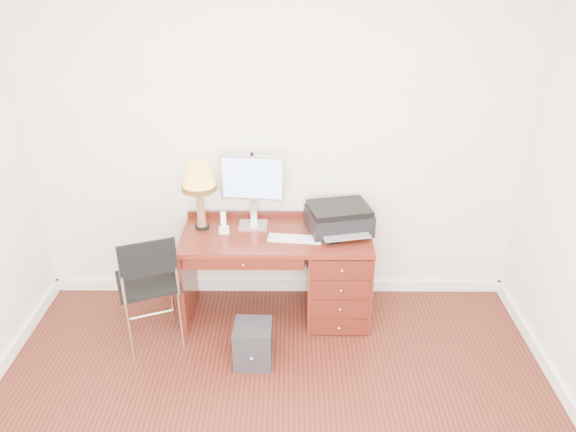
{
  "coord_description": "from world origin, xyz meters",
  "views": [
    {
      "loc": [
        0.12,
        -2.52,
        2.84
      ],
      "look_at": [
        0.1,
        1.2,
        1.01
      ],
      "focal_mm": 35.0,
      "sensor_mm": 36.0,
      "label": 1
    }
  ],
  "objects_px": {
    "equipment_box": "(253,344)",
    "printer": "(339,218)",
    "desk": "(316,270)",
    "monitor": "(252,182)",
    "phone": "(224,226)",
    "chair": "(145,279)",
    "leg_lamp": "(199,180)"
  },
  "relations": [
    {
      "from": "equipment_box",
      "to": "printer",
      "type": "bearing_deg",
      "value": 47.87
    },
    {
      "from": "desk",
      "to": "monitor",
      "type": "relative_size",
      "value": 2.53
    },
    {
      "from": "phone",
      "to": "chair",
      "type": "xyz_separation_m",
      "value": [
        -0.55,
        -0.42,
        -0.22
      ]
    },
    {
      "from": "monitor",
      "to": "equipment_box",
      "type": "distance_m",
      "value": 1.25
    },
    {
      "from": "monitor",
      "to": "equipment_box",
      "type": "bearing_deg",
      "value": -81.09
    },
    {
      "from": "phone",
      "to": "equipment_box",
      "type": "xyz_separation_m",
      "value": [
        0.26,
        -0.65,
        -0.64
      ]
    },
    {
      "from": "phone",
      "to": "equipment_box",
      "type": "bearing_deg",
      "value": -76.27
    },
    {
      "from": "leg_lamp",
      "to": "phone",
      "type": "distance_m",
      "value": 0.42
    },
    {
      "from": "desk",
      "to": "leg_lamp",
      "type": "xyz_separation_m",
      "value": [
        -0.92,
        0.1,
        0.75
      ]
    },
    {
      "from": "desk",
      "to": "equipment_box",
      "type": "relative_size",
      "value": 4.66
    },
    {
      "from": "desk",
      "to": "leg_lamp",
      "type": "distance_m",
      "value": 1.2
    },
    {
      "from": "equipment_box",
      "to": "phone",
      "type": "bearing_deg",
      "value": 112.94
    },
    {
      "from": "chair",
      "to": "equipment_box",
      "type": "xyz_separation_m",
      "value": [
        0.81,
        -0.23,
        -0.42
      ]
    },
    {
      "from": "printer",
      "to": "equipment_box",
      "type": "bearing_deg",
      "value": -146.15
    },
    {
      "from": "leg_lamp",
      "to": "equipment_box",
      "type": "relative_size",
      "value": 1.76
    },
    {
      "from": "leg_lamp",
      "to": "equipment_box",
      "type": "height_order",
      "value": "leg_lamp"
    },
    {
      "from": "phone",
      "to": "equipment_box",
      "type": "height_order",
      "value": "phone"
    },
    {
      "from": "leg_lamp",
      "to": "phone",
      "type": "height_order",
      "value": "leg_lamp"
    },
    {
      "from": "desk",
      "to": "leg_lamp",
      "type": "height_order",
      "value": "leg_lamp"
    },
    {
      "from": "monitor",
      "to": "phone",
      "type": "bearing_deg",
      "value": -140.49
    },
    {
      "from": "printer",
      "to": "chair",
      "type": "distance_m",
      "value": 1.56
    },
    {
      "from": "printer",
      "to": "phone",
      "type": "height_order",
      "value": "printer"
    },
    {
      "from": "chair",
      "to": "equipment_box",
      "type": "height_order",
      "value": "chair"
    },
    {
      "from": "leg_lamp",
      "to": "printer",
      "type": "bearing_deg",
      "value": -1.82
    },
    {
      "from": "desk",
      "to": "monitor",
      "type": "height_order",
      "value": "monitor"
    },
    {
      "from": "equipment_box",
      "to": "monitor",
      "type": "bearing_deg",
      "value": 93.72
    },
    {
      "from": "phone",
      "to": "chair",
      "type": "distance_m",
      "value": 0.73
    },
    {
      "from": "printer",
      "to": "chair",
      "type": "relative_size",
      "value": 0.58
    },
    {
      "from": "phone",
      "to": "leg_lamp",
      "type": "bearing_deg",
      "value": 151.02
    },
    {
      "from": "desk",
      "to": "chair",
      "type": "distance_m",
      "value": 1.36
    },
    {
      "from": "printer",
      "to": "equipment_box",
      "type": "distance_m",
      "value": 1.18
    },
    {
      "from": "leg_lamp",
      "to": "chair",
      "type": "distance_m",
      "value": 0.85
    }
  ]
}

